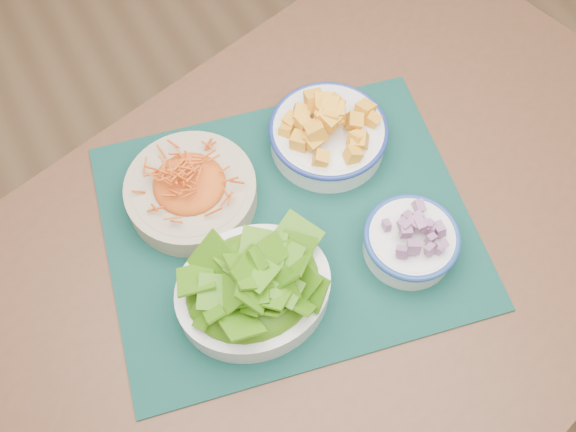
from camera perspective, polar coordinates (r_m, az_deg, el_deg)
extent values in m
plane|color=#A0754D|center=(1.85, -6.63, -7.21)|extent=(4.00, 4.00, 0.00)
cube|color=brown|center=(1.10, 4.54, -2.14)|extent=(1.52, 1.19, 0.04)
cylinder|color=brown|center=(1.82, 8.83, 12.59)|extent=(0.06, 0.06, 0.71)
cube|color=#082A26|center=(1.08, 0.00, -0.80)|extent=(0.69, 0.61, 0.00)
cylinder|color=#C1B18F|center=(1.09, -8.57, 2.07)|extent=(0.29, 0.29, 0.05)
ellipsoid|color=orange|center=(1.06, -8.88, 3.26)|extent=(0.19, 0.19, 0.04)
cylinder|color=white|center=(1.14, 3.57, 7.04)|extent=(0.25, 0.25, 0.05)
torus|color=navy|center=(1.13, 3.63, 7.68)|extent=(0.21, 0.21, 0.01)
ellipsoid|color=yellow|center=(1.10, 3.73, 8.67)|extent=(0.18, 0.18, 0.06)
ellipsoid|color=#276806|center=(0.95, -3.24, -5.45)|extent=(0.21, 0.18, 0.07)
cylinder|color=white|center=(1.05, 10.78, -2.34)|extent=(0.15, 0.15, 0.05)
torus|color=navy|center=(1.04, 10.97, -1.82)|extent=(0.16, 0.16, 0.01)
ellipsoid|color=#661952|center=(1.02, 11.15, -1.34)|extent=(0.13, 0.13, 0.03)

